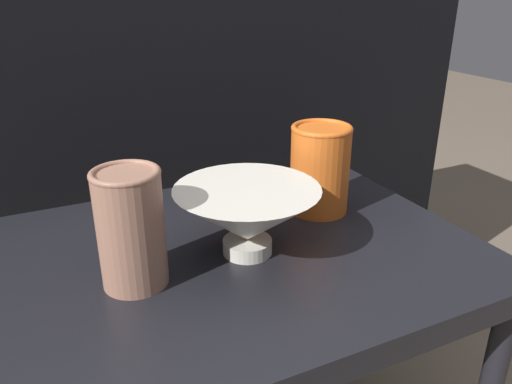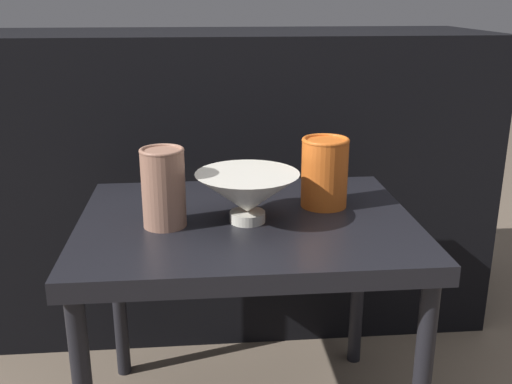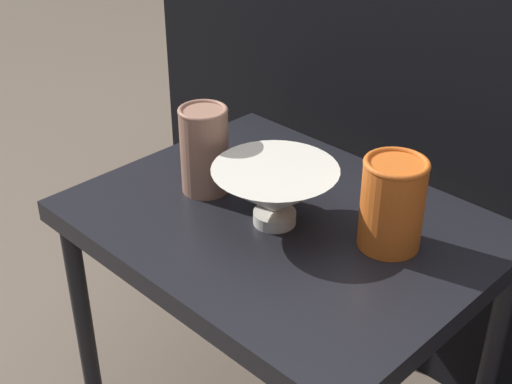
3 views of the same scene
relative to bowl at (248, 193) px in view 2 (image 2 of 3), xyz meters
The scene contains 5 objects.
table 0.12m from the bowl, 90.65° to the left, with size 0.71×0.55×0.53m.
couch_backdrop 0.64m from the bowl, 90.02° to the left, with size 1.51×0.50×0.88m.
bowl is the anchor object (origin of this frame).
vase_textured_left 0.17m from the bowl, behind, with size 0.09×0.09×0.16m.
vase_colorful_right 0.20m from the bowl, 25.31° to the left, with size 0.10×0.10×0.16m.
Camera 2 is at (-0.09, -1.19, 0.98)m, focal length 42.00 mm.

